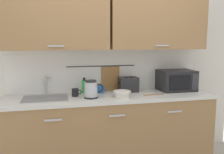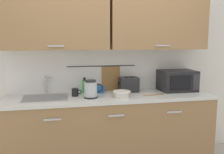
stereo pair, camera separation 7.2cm
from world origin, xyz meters
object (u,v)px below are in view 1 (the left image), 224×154
object	(u,v)px
microwave	(176,80)
toaster	(128,84)
dish_soap_bottle	(84,86)
electric_kettle	(91,89)
mug_by_kettle	(101,89)
mug_near_sink	(75,92)
wooden_spoon	(156,94)
mixing_bowl	(122,94)

from	to	relation	value
microwave	toaster	bearing A→B (deg)	175.39
microwave	dish_soap_bottle	distance (m)	1.22
electric_kettle	dish_soap_bottle	world-z (taller)	electric_kettle
toaster	mug_by_kettle	size ratio (longest dim) A/B	2.13
mug_near_sink	mug_by_kettle	bearing A→B (deg)	19.53
electric_kettle	mug_by_kettle	world-z (taller)	electric_kettle
dish_soap_bottle	wooden_spoon	distance (m)	0.91
electric_kettle	wooden_spoon	distance (m)	0.81
electric_kettle	mug_by_kettle	bearing A→B (deg)	58.03
electric_kettle	mug_by_kettle	xyz separation A→B (m)	(0.15, 0.24, -0.05)
electric_kettle	mixing_bowl	xyz separation A→B (m)	(0.35, -0.05, -0.06)
electric_kettle	toaster	world-z (taller)	electric_kettle
dish_soap_bottle	mug_near_sink	world-z (taller)	dish_soap_bottle
microwave	mixing_bowl	distance (m)	0.85
electric_kettle	mug_near_sink	distance (m)	0.22
microwave	wooden_spoon	world-z (taller)	microwave
mug_near_sink	wooden_spoon	size ratio (longest dim) A/B	0.43
toaster	wooden_spoon	size ratio (longest dim) A/B	0.93
microwave	mug_by_kettle	xyz separation A→B (m)	(-1.02, 0.05, -0.09)
toaster	mug_by_kettle	world-z (taller)	toaster
mug_near_sink	electric_kettle	bearing A→B (deg)	-35.95
toaster	mug_by_kettle	distance (m)	0.37
mug_by_kettle	wooden_spoon	xyz separation A→B (m)	(0.65, -0.26, -0.04)
electric_kettle	toaster	xyz separation A→B (m)	(0.52, 0.25, -0.01)
mixing_bowl	mug_by_kettle	distance (m)	0.35
electric_kettle	mixing_bowl	distance (m)	0.36
microwave	toaster	distance (m)	0.65
microwave	mug_near_sink	world-z (taller)	microwave
mug_by_kettle	wooden_spoon	bearing A→B (deg)	-21.46
dish_soap_bottle	mug_by_kettle	size ratio (longest dim) A/B	1.63
wooden_spoon	mug_by_kettle	bearing A→B (deg)	158.54
mixing_bowl	mug_by_kettle	xyz separation A→B (m)	(-0.20, 0.29, 0.00)
mug_near_sink	toaster	xyz separation A→B (m)	(0.69, 0.12, 0.05)
mug_near_sink	toaster	distance (m)	0.71
mug_near_sink	wooden_spoon	xyz separation A→B (m)	(0.98, -0.14, -0.04)
dish_soap_bottle	mixing_bowl	xyz separation A→B (m)	(0.40, -0.34, -0.04)
microwave	dish_soap_bottle	world-z (taller)	microwave
mug_near_sink	microwave	bearing A→B (deg)	2.86
mug_by_kettle	wooden_spoon	size ratio (longest dim) A/B	0.43
microwave	mug_near_sink	size ratio (longest dim) A/B	3.83
electric_kettle	dish_soap_bottle	bearing A→B (deg)	99.50
electric_kettle	wooden_spoon	bearing A→B (deg)	-0.99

